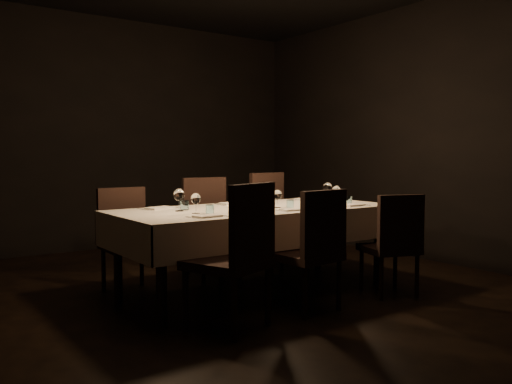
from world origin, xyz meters
TOP-DOWN VIEW (x-y plane):
  - room at (0.00, 0.00)m, footprint 5.01×6.01m
  - dining_table at (0.00, 0.00)m, footprint 2.52×1.12m
  - chair_near_left at (-0.72, -0.79)m, footprint 0.64×0.64m
  - place_setting_near_left at (-0.67, -0.22)m, footprint 0.31×0.39m
  - chair_near_center at (0.00, -0.76)m, footprint 0.50×0.50m
  - place_setting_near_center at (0.15, -0.22)m, footprint 0.29×0.39m
  - chair_near_right at (0.89, -0.81)m, footprint 0.54×0.54m
  - place_setting_near_right at (0.87, -0.22)m, footprint 0.31×0.40m
  - chair_far_left at (-0.92, 0.73)m, footprint 0.45×0.45m
  - place_setting_far_left at (-0.69, 0.22)m, footprint 0.36×0.41m
  - chair_far_center at (0.02, 0.84)m, footprint 0.52×0.52m
  - place_setting_far_center at (0.07, 0.22)m, footprint 0.36×0.42m
  - chair_far_right at (0.83, 0.80)m, footprint 0.56×0.56m
  - place_setting_far_right at (0.98, 0.22)m, footprint 0.36×0.41m

SIDE VIEW (x-z plane):
  - chair_near_right at x=0.89m, z-range 0.05..0.94m
  - chair_far_left at x=-0.92m, z-range 0.05..0.98m
  - chair_near_center at x=0.00m, z-range 0.05..1.01m
  - chair_far_center at x=0.02m, z-range 0.05..1.04m
  - chair_far_right at x=0.83m, z-range 0.05..1.07m
  - chair_near_left at x=-0.72m, z-range 0.05..1.08m
  - dining_table at x=0.00m, z-range 0.31..1.07m
  - place_setting_near_center at x=0.15m, z-range 0.74..0.90m
  - place_setting_near_left at x=-0.67m, z-range 0.74..0.91m
  - place_setting_near_right at x=0.87m, z-range 0.74..0.91m
  - place_setting_far_left at x=-0.69m, z-range 0.74..0.93m
  - place_setting_far_right at x=0.98m, z-range 0.74..0.93m
  - place_setting_far_center at x=0.07m, z-range 0.74..0.94m
  - room at x=0.00m, z-range -0.01..3.01m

